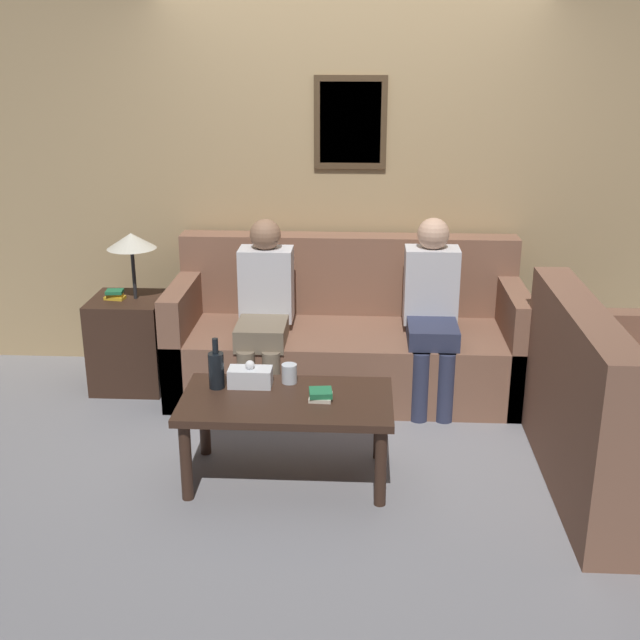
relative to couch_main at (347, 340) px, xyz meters
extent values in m
plane|color=gray|center=(0.00, -0.54, -0.33)|extent=(16.00, 16.00, 0.00)
cube|color=tan|center=(0.00, 0.46, 0.97)|extent=(9.00, 0.06, 2.60)
cube|color=#4C3823|center=(0.00, 0.42, 1.37)|extent=(0.48, 0.02, 0.60)
cube|color=silver|center=(0.00, 0.41, 1.37)|extent=(0.40, 0.01, 0.52)
cube|color=brown|center=(0.00, -0.06, -0.11)|extent=(2.26, 0.89, 0.44)
cube|color=brown|center=(0.00, 0.28, 0.38)|extent=(2.26, 0.20, 0.54)
cube|color=brown|center=(-1.06, -0.06, 0.04)|extent=(0.14, 0.89, 0.74)
cube|color=brown|center=(1.06, -0.06, 0.04)|extent=(0.14, 0.89, 0.74)
cube|color=brown|center=(1.53, -1.21, -0.11)|extent=(0.89, 1.50, 0.44)
cube|color=brown|center=(1.18, -1.21, 0.38)|extent=(0.20, 1.50, 0.54)
cube|color=brown|center=(1.53, -0.53, 0.04)|extent=(0.89, 0.14, 0.74)
cube|color=#382319|center=(-0.28, -1.22, 0.11)|extent=(1.09, 0.60, 0.04)
cylinder|color=#382319|center=(-0.77, -1.46, -0.12)|extent=(0.06, 0.06, 0.42)
cylinder|color=#382319|center=(0.21, -1.46, -0.12)|extent=(0.06, 0.06, 0.42)
cylinder|color=#382319|center=(-0.77, -0.98, -0.12)|extent=(0.06, 0.06, 0.42)
cylinder|color=#382319|center=(0.21, -0.98, -0.12)|extent=(0.06, 0.06, 0.42)
cube|color=#382319|center=(-1.44, -0.05, -0.02)|extent=(0.47, 0.47, 0.61)
cylinder|color=#262628|center=(-1.38, -0.05, 0.46)|extent=(0.02, 0.02, 0.36)
cone|color=beige|center=(-1.38, -0.05, 0.67)|extent=(0.31, 0.31, 0.10)
cube|color=gold|center=(-1.51, -0.08, 0.29)|extent=(0.14, 0.09, 0.02)
cube|color=gold|center=(-1.51, -0.08, 0.31)|extent=(0.10, 0.07, 0.02)
cube|color=#237547|center=(-1.51, -0.08, 0.34)|extent=(0.12, 0.10, 0.02)
cylinder|color=black|center=(-0.66, -1.11, 0.23)|extent=(0.08, 0.08, 0.19)
cylinder|color=black|center=(-0.66, -1.11, 0.37)|extent=(0.03, 0.03, 0.08)
cylinder|color=silver|center=(-0.28, -1.02, 0.18)|extent=(0.08, 0.08, 0.10)
cube|color=beige|center=(-0.10, -1.22, 0.14)|extent=(0.12, 0.12, 0.02)
cube|color=#237547|center=(-0.10, -1.22, 0.17)|extent=(0.13, 0.12, 0.03)
cube|color=silver|center=(-0.49, -1.08, 0.18)|extent=(0.23, 0.12, 0.10)
sphere|color=white|center=(-0.49, -1.08, 0.25)|extent=(0.05, 0.05, 0.05)
cube|color=#756651|center=(-0.52, -0.29, 0.16)|extent=(0.31, 0.47, 0.14)
cylinder|color=#756651|center=(-0.59, -0.52, -0.11)|extent=(0.11, 0.11, 0.44)
cylinder|color=#756651|center=(-0.44, -0.52, -0.11)|extent=(0.11, 0.11, 0.44)
cube|color=silver|center=(-0.52, -0.06, 0.40)|extent=(0.34, 0.22, 0.47)
sphere|color=#8C664C|center=(-0.52, -0.06, 0.72)|extent=(0.20, 0.20, 0.20)
cube|color=#2D334C|center=(0.54, -0.26, 0.16)|extent=(0.31, 0.44, 0.14)
cylinder|color=#2D334C|center=(0.46, -0.49, -0.11)|extent=(0.11, 0.11, 0.44)
cylinder|color=#2D334C|center=(0.61, -0.49, -0.11)|extent=(0.11, 0.11, 0.44)
cube|color=silver|center=(0.54, -0.04, 0.40)|extent=(0.34, 0.22, 0.48)
sphere|color=tan|center=(0.54, -0.04, 0.74)|extent=(0.20, 0.20, 0.20)
camera|label=1|loc=(0.10, -4.97, 1.85)|focal=45.00mm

